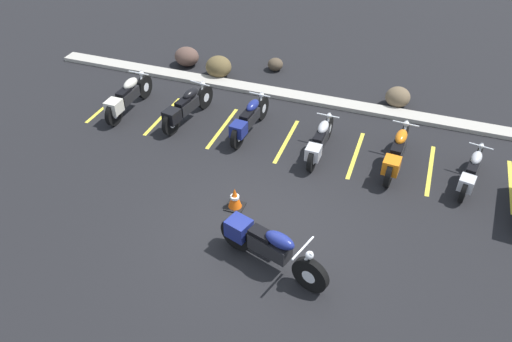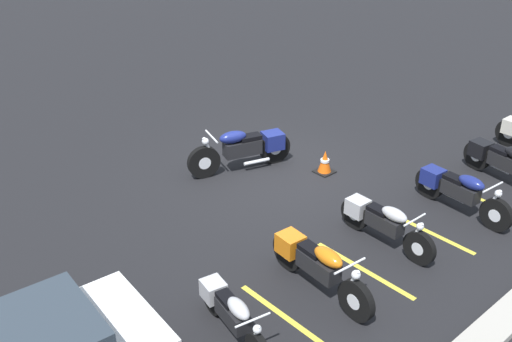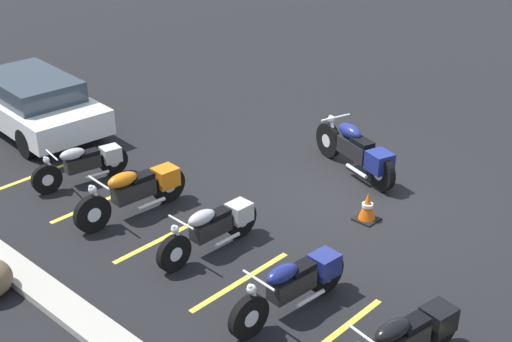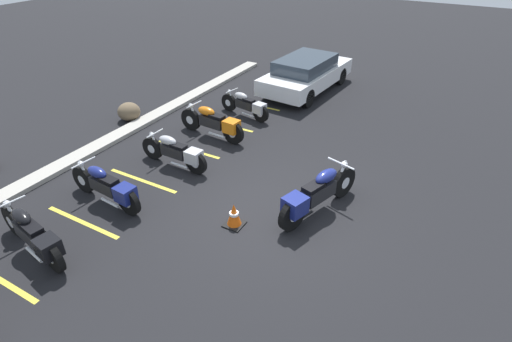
# 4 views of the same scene
# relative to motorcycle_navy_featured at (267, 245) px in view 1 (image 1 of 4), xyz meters

# --- Properties ---
(ground) EXTENTS (60.00, 60.00, 0.00)m
(ground) POSITION_rel_motorcycle_navy_featured_xyz_m (-0.39, 0.70, -0.52)
(ground) COLOR black
(motorcycle_navy_featured) EXTENTS (2.40, 1.04, 0.97)m
(motorcycle_navy_featured) POSITION_rel_motorcycle_navy_featured_xyz_m (0.00, 0.00, 0.00)
(motorcycle_navy_featured) COLOR black
(motorcycle_navy_featured) RESTS_ON ground
(parked_bike_0) EXTENTS (0.65, 2.30, 0.90)m
(parked_bike_0) POSITION_rel_motorcycle_navy_featured_xyz_m (-5.57, 4.08, -0.04)
(parked_bike_0) COLOR black
(parked_bike_0) RESTS_ON ground
(parked_bike_1) EXTENTS (0.76, 2.24, 0.89)m
(parked_bike_1) POSITION_rel_motorcycle_navy_featured_xyz_m (-3.77, 4.17, -0.05)
(parked_bike_1) COLOR black
(parked_bike_1) RESTS_ON ground
(parked_bike_2) EXTENTS (0.62, 2.21, 0.87)m
(parked_bike_2) POSITION_rel_motorcycle_navy_featured_xyz_m (-1.93, 4.18, -0.06)
(parked_bike_2) COLOR black
(parked_bike_2) RESTS_ON ground
(parked_bike_3) EXTENTS (0.59, 2.09, 0.82)m
(parked_bike_3) POSITION_rel_motorcycle_navy_featured_xyz_m (0.08, 3.86, -0.08)
(parked_bike_3) COLOR black
(parked_bike_3) RESTS_ON ground
(parked_bike_4) EXTENTS (0.64, 2.28, 0.90)m
(parked_bike_4) POSITION_rel_motorcycle_navy_featured_xyz_m (1.95, 3.96, -0.04)
(parked_bike_4) COLOR black
(parked_bike_4) RESTS_ON ground
(parked_bike_5) EXTENTS (0.69, 1.95, 0.77)m
(parked_bike_5) POSITION_rel_motorcycle_navy_featured_xyz_m (3.67, 3.88, -0.11)
(parked_bike_5) COLOR black
(parked_bike_5) RESTS_ON ground
(concrete_curb) EXTENTS (18.00, 0.50, 0.12)m
(concrete_curb) POSITION_rel_motorcycle_navy_featured_xyz_m (-0.39, 6.48, -0.46)
(concrete_curb) COLOR #A8A399
(concrete_curb) RESTS_ON ground
(landscape_rock_0) EXTENTS (0.86, 0.88, 0.58)m
(landscape_rock_0) POSITION_rel_motorcycle_navy_featured_xyz_m (1.62, 7.04, -0.23)
(landscape_rock_0) COLOR brown
(landscape_rock_0) RESTS_ON ground
(landscape_rock_1) EXTENTS (0.57, 0.56, 0.41)m
(landscape_rock_1) POSITION_rel_motorcycle_navy_featured_xyz_m (-2.43, 8.02, -0.31)
(landscape_rock_1) COLOR #4B3E2F
(landscape_rock_1) RESTS_ON ground
(landscape_rock_2) EXTENTS (0.97, 0.91, 0.61)m
(landscape_rock_2) POSITION_rel_motorcycle_navy_featured_xyz_m (-5.32, 7.37, -0.21)
(landscape_rock_2) COLOR brown
(landscape_rock_2) RESTS_ON ground
(landscape_rock_3) EXTENTS (0.95, 0.94, 0.68)m
(landscape_rock_3) POSITION_rel_motorcycle_navy_featured_xyz_m (-4.00, 6.98, -0.18)
(landscape_rock_3) COLOR brown
(landscape_rock_3) RESTS_ON ground
(traffic_cone) EXTENTS (0.40, 0.40, 0.54)m
(traffic_cone) POSITION_rel_motorcycle_navy_featured_xyz_m (-1.20, 1.33, -0.27)
(traffic_cone) COLOR black
(traffic_cone) RESTS_ON ground
(stall_line_0) EXTENTS (0.10, 2.10, 0.00)m
(stall_line_0) POSITION_rel_motorcycle_navy_featured_xyz_m (-6.40, 4.21, -0.52)
(stall_line_0) COLOR gold
(stall_line_0) RESTS_ON ground
(stall_line_1) EXTENTS (0.10, 2.10, 0.00)m
(stall_line_1) POSITION_rel_motorcycle_navy_featured_xyz_m (-4.56, 4.21, -0.52)
(stall_line_1) COLOR gold
(stall_line_1) RESTS_ON ground
(stall_line_2) EXTENTS (0.10, 2.10, 0.00)m
(stall_line_2) POSITION_rel_motorcycle_navy_featured_xyz_m (-2.72, 4.21, -0.52)
(stall_line_2) COLOR gold
(stall_line_2) RESTS_ON ground
(stall_line_3) EXTENTS (0.10, 2.10, 0.00)m
(stall_line_3) POSITION_rel_motorcycle_navy_featured_xyz_m (-0.87, 4.21, -0.52)
(stall_line_3) COLOR gold
(stall_line_3) RESTS_ON ground
(stall_line_4) EXTENTS (0.10, 2.10, 0.00)m
(stall_line_4) POSITION_rel_motorcycle_navy_featured_xyz_m (0.97, 4.21, -0.52)
(stall_line_4) COLOR gold
(stall_line_4) RESTS_ON ground
(stall_line_5) EXTENTS (0.10, 2.10, 0.00)m
(stall_line_5) POSITION_rel_motorcycle_navy_featured_xyz_m (2.81, 4.21, -0.52)
(stall_line_5) COLOR gold
(stall_line_5) RESTS_ON ground
(stall_line_6) EXTENTS (0.10, 2.10, 0.00)m
(stall_line_6) POSITION_rel_motorcycle_navy_featured_xyz_m (4.65, 4.21, -0.52)
(stall_line_6) COLOR gold
(stall_line_6) RESTS_ON ground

